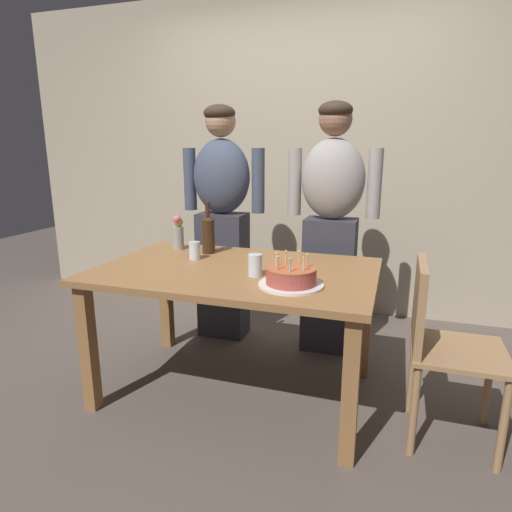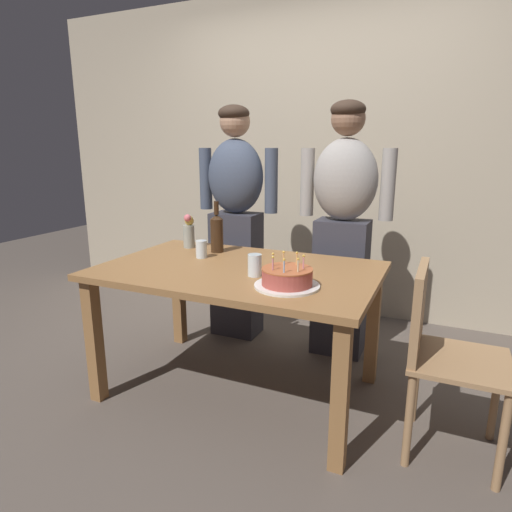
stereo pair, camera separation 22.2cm
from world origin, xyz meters
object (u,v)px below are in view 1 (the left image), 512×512
(flower_vase, at_px, (178,232))
(person_woman_cardigan, at_px, (331,226))
(water_glass_near, at_px, (195,251))
(wine_bottle, at_px, (208,233))
(person_man_bearded, at_px, (222,220))
(dining_chair, at_px, (439,338))
(birthday_cake, at_px, (291,277))
(water_glass_far, at_px, (255,265))

(flower_vase, relative_size, person_woman_cardigan, 0.13)
(water_glass_near, height_order, wine_bottle, wine_bottle)
(person_man_bearded, height_order, dining_chair, person_man_bearded)
(birthday_cake, relative_size, flower_vase, 1.40)
(person_man_bearded, relative_size, dining_chair, 1.90)
(flower_vase, bearing_deg, dining_chair, -14.41)
(flower_vase, bearing_deg, person_woman_cardigan, 24.28)
(birthday_cake, bearing_deg, water_glass_near, 154.09)
(water_glass_far, relative_size, wine_bottle, 0.36)
(water_glass_far, bearing_deg, dining_chair, 1.22)
(flower_vase, bearing_deg, wine_bottle, -8.90)
(birthday_cake, relative_size, person_woman_cardigan, 0.19)
(wine_bottle, height_order, dining_chair, wine_bottle)
(person_man_bearded, xyz_separation_m, dining_chair, (1.42, -0.81, -0.36))
(flower_vase, xyz_separation_m, person_woman_cardigan, (0.92, 0.41, 0.02))
(wine_bottle, xyz_separation_m, dining_chair, (1.33, -0.36, -0.35))
(birthday_cake, relative_size, wine_bottle, 0.97)
(water_glass_near, bearing_deg, flower_vase, 136.50)
(water_glass_far, xyz_separation_m, flower_vase, (-0.66, 0.42, 0.05))
(water_glass_near, height_order, person_man_bearded, person_man_bearded)
(water_glass_near, distance_m, person_woman_cardigan, 0.94)
(water_glass_far, relative_size, dining_chair, 0.13)
(dining_chair, bearing_deg, birthday_cake, 100.25)
(flower_vase, distance_m, person_man_bearded, 0.44)
(wine_bottle, height_order, flower_vase, wine_bottle)
(birthday_cake, xyz_separation_m, dining_chair, (0.68, 0.12, -0.27))
(water_glass_far, height_order, person_man_bearded, person_man_bearded)
(birthday_cake, bearing_deg, person_woman_cardigan, 87.36)
(flower_vase, bearing_deg, water_glass_near, -43.50)
(water_glass_far, height_order, person_woman_cardigan, person_woman_cardigan)
(birthday_cake, distance_m, water_glass_near, 0.73)
(water_glass_far, bearing_deg, person_man_bearded, 122.09)
(wine_bottle, height_order, person_woman_cardigan, person_woman_cardigan)
(water_glass_far, bearing_deg, flower_vase, 147.57)
(flower_vase, bearing_deg, birthday_cake, -30.94)
(water_glass_near, distance_m, wine_bottle, 0.18)
(person_man_bearded, bearing_deg, dining_chair, 150.18)
(water_glass_near, distance_m, dining_chair, 1.38)
(person_man_bearded, bearing_deg, birthday_cake, 128.14)
(flower_vase, xyz_separation_m, dining_chair, (1.56, -0.40, -0.33))
(birthday_cake, xyz_separation_m, water_glass_far, (-0.21, 0.10, 0.01))
(water_glass_far, distance_m, person_man_bearded, 0.99)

